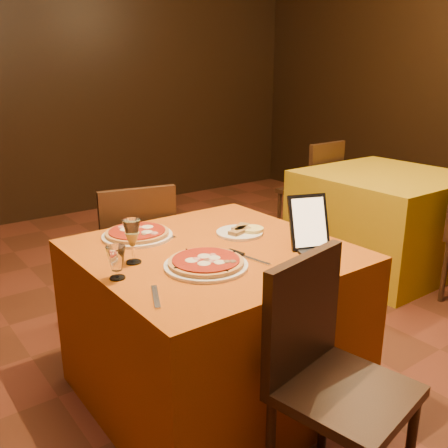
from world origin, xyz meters
TOP-DOWN VIEW (x-y plane):
  - floor at (0.00, 0.00)m, footprint 6.00×7.00m
  - wall_back at (0.00, 3.50)m, footprint 6.00×0.01m
  - main_table at (-0.50, 0.02)m, footprint 1.10×1.10m
  - side_table at (1.53, 0.56)m, footprint 1.10×1.10m
  - chair_main_near at (-0.50, -0.76)m, footprint 0.44×0.44m
  - chair_main_far at (-0.50, 0.84)m, footprint 0.52×0.52m
  - chair_side_far at (1.53, 1.37)m, footprint 0.43×0.43m
  - pizza_near at (-0.64, -0.14)m, footprint 0.34×0.34m
  - pizza_far at (-0.69, 0.36)m, footprint 0.33×0.33m
  - cutlet_dish at (-0.28, 0.11)m, footprint 0.23×0.23m
  - wine_glass at (-0.86, 0.08)m, footprint 0.08×0.08m
  - water_glass at (-0.98, -0.03)m, footprint 0.08×0.08m
  - tablet at (-0.14, -0.22)m, footprint 0.20×0.16m
  - knife at (-0.44, -0.18)m, footprint 0.05×0.21m
  - fork_near at (-0.94, -0.26)m, footprint 0.10×0.18m
  - fork_far at (-0.58, 0.33)m, footprint 0.05×0.18m

SIDE VIEW (x-z plane):
  - floor at x=0.00m, z-range -0.01..0.00m
  - main_table at x=-0.50m, z-range 0.00..0.75m
  - side_table at x=1.53m, z-range 0.00..0.75m
  - chair_main_near at x=-0.50m, z-range 0.00..0.91m
  - chair_main_far at x=-0.50m, z-range 0.00..0.91m
  - chair_side_far at x=1.53m, z-range 0.00..0.91m
  - knife at x=-0.44m, z-range 0.75..0.76m
  - fork_near at x=-0.94m, z-range 0.75..0.76m
  - fork_far at x=-0.58m, z-range 0.75..0.76m
  - cutlet_dish at x=-0.28m, z-range 0.75..0.78m
  - pizza_near at x=-0.64m, z-range 0.75..0.78m
  - pizza_far at x=-0.69m, z-range 0.75..0.78m
  - water_glass at x=-0.98m, z-range 0.75..0.88m
  - wine_glass at x=-0.86m, z-range 0.75..0.94m
  - tablet at x=-0.14m, z-range 0.75..0.99m
  - wall_back at x=0.00m, z-range 0.00..2.80m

